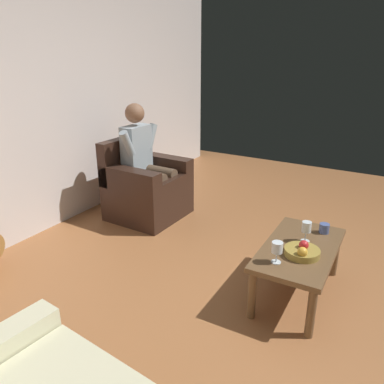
{
  "coord_description": "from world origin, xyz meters",
  "views": [
    {
      "loc": [
        2.75,
        0.55,
        1.83
      ],
      "look_at": [
        -0.11,
        -1.11,
        0.58
      ],
      "focal_mm": 35.9,
      "sensor_mm": 36.0,
      "label": 1
    }
  ],
  "objects_px": {
    "armchair": "(146,188)",
    "candle_jar": "(324,228)",
    "wine_glass_far": "(306,228)",
    "fruit_bowl": "(302,251)",
    "coffee_table": "(299,254)",
    "person_seated": "(146,159)",
    "wine_glass_near": "(277,249)"
  },
  "relations": [
    {
      "from": "armchair",
      "to": "candle_jar",
      "type": "distance_m",
      "value": 2.06
    },
    {
      "from": "wine_glass_far",
      "to": "fruit_bowl",
      "type": "height_order",
      "value": "wine_glass_far"
    },
    {
      "from": "armchair",
      "to": "candle_jar",
      "type": "bearing_deg",
      "value": 82.82
    },
    {
      "from": "armchair",
      "to": "coffee_table",
      "type": "bearing_deg",
      "value": 73.04
    },
    {
      "from": "armchair",
      "to": "wine_glass_far",
      "type": "height_order",
      "value": "armchair"
    },
    {
      "from": "candle_jar",
      "to": "person_seated",
      "type": "bearing_deg",
      "value": -98.85
    },
    {
      "from": "candle_jar",
      "to": "fruit_bowl",
      "type": "bearing_deg",
      "value": -7.11
    },
    {
      "from": "coffee_table",
      "to": "wine_glass_near",
      "type": "relative_size",
      "value": 6.15
    },
    {
      "from": "armchair",
      "to": "person_seated",
      "type": "xyz_separation_m",
      "value": [
        0.0,
        0.02,
        0.35
      ]
    },
    {
      "from": "wine_glass_far",
      "to": "fruit_bowl",
      "type": "bearing_deg",
      "value": 9.08
    },
    {
      "from": "wine_glass_far",
      "to": "coffee_table",
      "type": "bearing_deg",
      "value": -4.53
    },
    {
      "from": "armchair",
      "to": "wine_glass_far",
      "type": "bearing_deg",
      "value": 76.03
    },
    {
      "from": "coffee_table",
      "to": "wine_glass_far",
      "type": "bearing_deg",
      "value": 175.47
    },
    {
      "from": "coffee_table",
      "to": "wine_glass_far",
      "type": "relative_size",
      "value": 5.86
    },
    {
      "from": "person_seated",
      "to": "coffee_table",
      "type": "height_order",
      "value": "person_seated"
    },
    {
      "from": "coffee_table",
      "to": "candle_jar",
      "type": "distance_m",
      "value": 0.36
    },
    {
      "from": "person_seated",
      "to": "fruit_bowl",
      "type": "xyz_separation_m",
      "value": [
        0.77,
        1.95,
        -0.23
      ]
    },
    {
      "from": "coffee_table",
      "to": "fruit_bowl",
      "type": "distance_m",
      "value": 0.16
    },
    {
      "from": "wine_glass_near",
      "to": "wine_glass_far",
      "type": "height_order",
      "value": "wine_glass_far"
    },
    {
      "from": "armchair",
      "to": "coffee_table",
      "type": "relative_size",
      "value": 0.91
    },
    {
      "from": "coffee_table",
      "to": "fruit_bowl",
      "type": "bearing_deg",
      "value": 20.46
    },
    {
      "from": "person_seated",
      "to": "coffee_table",
      "type": "distance_m",
      "value": 2.04
    },
    {
      "from": "candle_jar",
      "to": "armchair",
      "type": "bearing_deg",
      "value": -98.77
    },
    {
      "from": "fruit_bowl",
      "to": "candle_jar",
      "type": "distance_m",
      "value": 0.46
    },
    {
      "from": "wine_glass_near",
      "to": "candle_jar",
      "type": "relative_size",
      "value": 2.0
    },
    {
      "from": "wine_glass_near",
      "to": "fruit_bowl",
      "type": "distance_m",
      "value": 0.24
    },
    {
      "from": "person_seated",
      "to": "candle_jar",
      "type": "xyz_separation_m",
      "value": [
        0.31,
        2.01,
        -0.22
      ]
    },
    {
      "from": "person_seated",
      "to": "wine_glass_far",
      "type": "bearing_deg",
      "value": 75.88
    },
    {
      "from": "coffee_table",
      "to": "candle_jar",
      "type": "bearing_deg",
      "value": 163.06
    },
    {
      "from": "fruit_bowl",
      "to": "candle_jar",
      "type": "height_order",
      "value": "fruit_bowl"
    },
    {
      "from": "wine_glass_near",
      "to": "candle_jar",
      "type": "height_order",
      "value": "wine_glass_near"
    },
    {
      "from": "person_seated",
      "to": "candle_jar",
      "type": "height_order",
      "value": "person_seated"
    }
  ]
}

